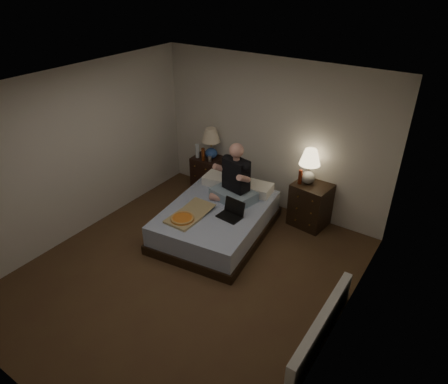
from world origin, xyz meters
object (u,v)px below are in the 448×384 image
Objects in this scene: water_bottle at (197,151)px; beer_bottle_right at (300,177)px; lamp_right at (309,167)px; beer_bottle_left at (203,154)px; pizza_box at (182,219)px; nightstand_left at (208,173)px; radiator at (321,328)px; nightstand_right at (311,204)px; soda_can at (210,159)px; lamp_left at (211,143)px; person at (234,173)px; laptop at (230,210)px; bed at (216,221)px.

beer_bottle_right is at bearing 0.83° from water_bottle.
lamp_right reaches higher than beer_bottle_right.
beer_bottle_left is 1.65m from pizza_box.
nightstand_left is 0.41× the size of radiator.
nightstand_left is 2.00m from nightstand_right.
beer_bottle_right is at bearing 2.14° from beer_bottle_left.
lamp_left is at bearing 113.58° from soda_can.
nightstand_left is 1.78m from pizza_box.
lamp_left is 0.60× the size of person.
pizza_box is (0.87, -1.50, -0.28)m from water_bottle.
radiator is at bearing -34.93° from lamp_left.
soda_can is 1.08m from person.
soda_can is at bearing -46.74° from nightstand_left.
laptop is at bearing -52.41° from person.
pizza_box is (-0.28, -0.92, -0.43)m from person.
lamp_left is 3.71m from radiator.
radiator is (2.98, -2.08, -0.74)m from lamp_left.
soda_can reaches higher than laptop.
person is at bearing 73.33° from pizza_box.
lamp_right is 0.60× the size of person.
radiator is at bearing -22.73° from person.
water_bottle reaches higher than soda_can.
lamp_right is at bearing -3.30° from nightstand_left.
lamp_right is at bearing 64.76° from laptop.
person reaches higher than laptop.
soda_can is 0.14m from beer_bottle_left.
soda_can is (-1.88, -0.12, 0.35)m from nightstand_right.
bed is at bearing 154.47° from radiator.
water_bottle is at bearing -145.31° from nightstand_left.
beer_bottle_right is (-0.09, -0.09, -0.17)m from lamp_right.
beer_bottle_right is at bearing 54.70° from pizza_box.
bed is 2.57× the size of nightstand_right.
lamp_right is at bearing 40.00° from bed.
lamp_right is (-0.10, 0.00, 0.64)m from nightstand_right.
bed is 2.81× the size of nightstand_left.
pizza_box is (0.60, -1.50, -0.21)m from soda_can.
lamp_right reaches higher than pizza_box.
person is 2.58m from radiator.
nightstand_right is at bearing 0.00° from lamp_left.
person is (-1.00, -0.70, 0.57)m from nightstand_right.
soda_can is at bearing 122.84° from bed.
beer_bottle_right reaches higher than bed.
nightstand_left is at bearing -173.46° from nightstand_right.
lamp_right is at bearing -173.46° from nightstand_right.
beer_bottle_left is 3.65m from radiator.
person is at bearing -142.87° from beer_bottle_right.
nightstand_left is 0.61m from lamp_left.
nightstand_right is 2.87× the size of water_bottle.
beer_bottle_left reaches higher than nightstand_left.
lamp_left is 0.74× the size of pizza_box.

